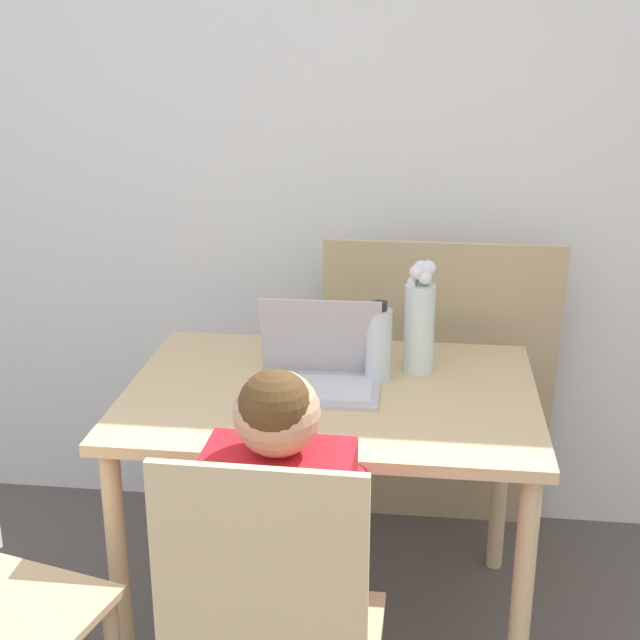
{
  "coord_description": "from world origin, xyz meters",
  "views": [
    {
      "loc": [
        0.34,
        -0.59,
        1.67
      ],
      "look_at": [
        0.08,
        1.59,
        0.91
      ],
      "focal_mm": 50.0,
      "sensor_mm": 36.0,
      "label": 1
    }
  ],
  "objects_px": {
    "person_seated": "(284,545)",
    "flower_vase": "(419,319)",
    "water_bottle": "(379,344)",
    "laptop": "(319,367)"
  },
  "relations": [
    {
      "from": "laptop",
      "to": "flower_vase",
      "type": "relative_size",
      "value": 1.04
    },
    {
      "from": "flower_vase",
      "to": "water_bottle",
      "type": "relative_size",
      "value": 1.42
    },
    {
      "from": "person_seated",
      "to": "laptop",
      "type": "relative_size",
      "value": 3.23
    },
    {
      "from": "person_seated",
      "to": "laptop",
      "type": "height_order",
      "value": "person_seated"
    },
    {
      "from": "laptop",
      "to": "flower_vase",
      "type": "height_order",
      "value": "flower_vase"
    },
    {
      "from": "flower_vase",
      "to": "water_bottle",
      "type": "bearing_deg",
      "value": -143.33
    },
    {
      "from": "person_seated",
      "to": "water_bottle",
      "type": "bearing_deg",
      "value": -100.7
    },
    {
      "from": "water_bottle",
      "to": "person_seated",
      "type": "bearing_deg",
      "value": -101.71
    },
    {
      "from": "person_seated",
      "to": "flower_vase",
      "type": "bearing_deg",
      "value": -106.84
    },
    {
      "from": "laptop",
      "to": "water_bottle",
      "type": "distance_m",
      "value": 0.17
    }
  ]
}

